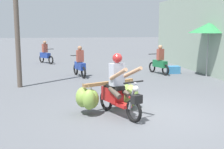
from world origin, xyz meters
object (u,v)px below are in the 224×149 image
Objects in this scene: motorbike_distant_ahead_left at (160,62)px; produce_crate at (173,70)px; motorbike_distant_far_ahead at (45,54)px; motorbike_distant_ahead_right at (80,64)px; market_umbrella_near_shop at (209,28)px; motorbike_main_loaded at (111,94)px.

motorbike_distant_ahead_left is 0.84m from produce_crate.
motorbike_distant_ahead_right is at bearing -71.88° from motorbike_distant_far_ahead.
motorbike_distant_far_ahead is at bearing 140.28° from produce_crate.
market_umbrella_near_shop is at bearing -39.97° from motorbike_distant_far_ahead.
motorbike_main_loaded is 1.28× the size of motorbike_distant_ahead_right.
motorbike_distant_ahead_right is at bearing -178.25° from motorbike_distant_ahead_left.
motorbike_distant_ahead_left is 7.71m from motorbike_distant_far_ahead.
market_umbrella_near_shop reaches higher than motorbike_distant_ahead_left.
motorbike_distant_ahead_left is 2.70m from market_umbrella_near_shop.
market_umbrella_near_shop is (1.92, -0.97, 1.62)m from motorbike_distant_ahead_left.
produce_crate is (6.33, -5.26, -0.39)m from motorbike_distant_far_ahead.
motorbike_distant_ahead_right is 5.72m from motorbike_distant_far_ahead.
motorbike_distant_far_ahead is (-5.58, 5.32, 0.00)m from motorbike_distant_ahead_left.
motorbike_main_loaded reaches higher than motorbike_distant_far_ahead.
market_umbrella_near_shop reaches higher than motorbike_distant_ahead_right.
market_umbrella_near_shop reaches higher than produce_crate.
produce_crate is at bearing -39.72° from motorbike_distant_far_ahead.
motorbike_main_loaded reaches higher than produce_crate.
motorbike_main_loaded is 0.83× the size of market_umbrella_near_shop.
motorbike_main_loaded is 1.28× the size of motorbike_distant_ahead_left.
motorbike_distant_far_ahead is 2.50× the size of produce_crate.
motorbike_distant_ahead_left is 1.13× the size of motorbike_distant_far_ahead.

